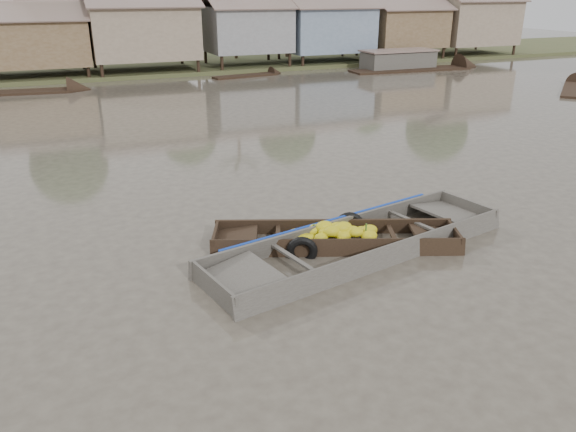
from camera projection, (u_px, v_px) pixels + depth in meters
name	position (u px, v px, depth m)	size (l,w,h in m)	color
ground	(273.00, 280.00, 10.77)	(120.00, 120.00, 0.00)	#473F36
riverbank	(144.00, 22.00, 37.94)	(120.00, 12.47, 10.22)	#384723
banana_boat	(332.00, 238.00, 12.23)	(5.43, 3.16, 0.75)	black
viewer_boat	(359.00, 248.00, 11.98)	(7.33, 3.28, 0.57)	#3F3A35
distant_boats	(330.00, 73.00, 35.78)	(44.70, 15.82, 1.38)	black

